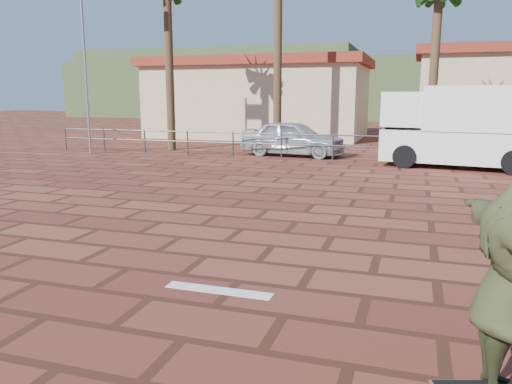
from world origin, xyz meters
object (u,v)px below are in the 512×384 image
at_px(car_silver, 293,138).
at_px(car_white, 462,137).
at_px(campervan, 467,125).
at_px(skateboarder, 511,288).

distance_m(car_silver, car_white, 7.51).
xyz_separation_m(car_silver, car_white, (6.64, 3.50, -0.05)).
xyz_separation_m(campervan, car_white, (0.30, 5.01, -0.76)).
height_order(campervan, car_silver, campervan).
bearing_deg(campervan, skateboarder, -84.49).
distance_m(campervan, car_white, 5.07).
relative_size(car_silver, car_white, 1.03).
relative_size(skateboarder, car_white, 0.51).
bearing_deg(car_white, campervan, 151.87).
xyz_separation_m(skateboarder, campervan, (0.83, 14.13, 0.47)).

